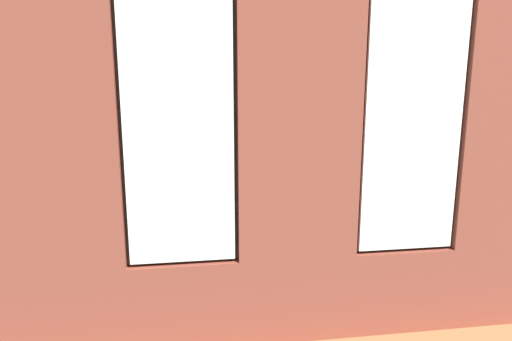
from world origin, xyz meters
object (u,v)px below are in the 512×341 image
at_px(tv_flatscreen, 12,175).
at_px(potted_plant_near_tv, 35,246).
at_px(table_plant_small, 251,182).
at_px(couch_by_window, 258,269).
at_px(cup_ceramic, 238,187).
at_px(coffee_table, 251,195).
at_px(candle_jar, 223,191).
at_px(remote_silver, 259,192).
at_px(potted_plant_mid_room_small, 298,176).
at_px(potted_plant_corner_near_left, 375,145).
at_px(papasan_chair, 233,172).
at_px(potted_plant_foreground_right, 84,142).
at_px(potted_plant_between_couches, 404,205).
at_px(couch_left, 417,197).
at_px(potted_plant_by_left_couch, 360,176).
at_px(media_console, 18,230).

bearing_deg(tv_flatscreen, potted_plant_near_tv, 116.57).
bearing_deg(table_plant_small, couch_by_window, 83.85).
xyz_separation_m(couch_by_window, cup_ceramic, (-0.10, -2.66, 0.16)).
distance_m(coffee_table, potted_plant_near_tv, 3.17).
height_order(candle_jar, remote_silver, candle_jar).
bearing_deg(potted_plant_mid_room_small, remote_silver, 45.60).
relative_size(couch_by_window, potted_plant_corner_near_left, 1.42).
bearing_deg(papasan_chair, potted_plant_foreground_right, -7.54).
bearing_deg(potted_plant_corner_near_left, potted_plant_between_couches, 70.75).
xyz_separation_m(couch_left, potted_plant_corner_near_left, (-0.15, -2.01, 0.50)).
height_order(candle_jar, potted_plant_foreground_right, potted_plant_foreground_right).
bearing_deg(cup_ceramic, potted_plant_near_tv, 43.25).
height_order(coffee_table, potted_plant_corner_near_left, potted_plant_corner_near_left).
bearing_deg(potted_plant_corner_near_left, couch_left, 85.74).
xyz_separation_m(potted_plant_corner_near_left, potted_plant_by_left_couch, (0.55, 0.68, -0.45)).
bearing_deg(potted_plant_by_left_couch, papasan_chair, -6.82).
xyz_separation_m(coffee_table, cup_ceramic, (0.18, -0.09, 0.11)).
bearing_deg(candle_jar, media_console, 18.19).
relative_size(couch_left, table_plant_small, 6.56).
bearing_deg(potted_plant_mid_room_small, candle_jar, 31.39).
height_order(media_console, potted_plant_mid_room_small, potted_plant_mid_room_small).
distance_m(papasan_chair, potted_plant_corner_near_left, 2.85).
xyz_separation_m(cup_ceramic, tv_flatscreen, (2.80, 1.03, 0.49)).
relative_size(remote_silver, media_console, 0.13).
bearing_deg(potted_plant_mid_room_small, cup_ceramic, 29.70).
height_order(cup_ceramic, remote_silver, cup_ceramic).
bearing_deg(cup_ceramic, table_plant_small, 153.55).
bearing_deg(couch_by_window, remote_silver, -98.86).
bearing_deg(potted_plant_mid_room_small, potted_plant_foreground_right, -14.15).
bearing_deg(tv_flatscreen, potted_plant_between_couches, 159.14).
bearing_deg(potted_plant_by_left_couch, potted_plant_foreground_right, -7.20).
bearing_deg(tv_flatscreen, coffee_table, -162.45).
distance_m(potted_plant_mid_room_small, potted_plant_foreground_right, 3.74).
xyz_separation_m(cup_ceramic, potted_plant_mid_room_small, (-1.08, -0.62, -0.01)).
height_order(cup_ceramic, papasan_chair, papasan_chair).
bearing_deg(potted_plant_by_left_couch, potted_plant_near_tv, 33.80).
bearing_deg(potted_plant_by_left_couch, potted_plant_mid_room_small, 14.00).
distance_m(couch_by_window, potted_plant_near_tv, 2.23).
distance_m(potted_plant_foreground_right, potted_plant_near_tv, 3.69).
xyz_separation_m(couch_by_window, coffee_table, (-0.28, -2.57, 0.05)).
relative_size(cup_ceramic, remote_silver, 0.64).
xyz_separation_m(cup_ceramic, table_plant_small, (-0.18, 0.09, 0.09)).
relative_size(candle_jar, remote_silver, 0.61).
distance_m(remote_silver, potted_plant_corner_near_left, 3.14).
relative_size(remote_silver, papasan_chair, 0.14).
bearing_deg(remote_silver, cup_ceramic, 161.91).
relative_size(media_console, potted_plant_foreground_right, 0.83).
relative_size(remote_silver, potted_plant_near_tv, 0.15).
height_order(couch_by_window, cup_ceramic, couch_by_window).
relative_size(couch_left, potted_plant_between_couches, 1.25).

